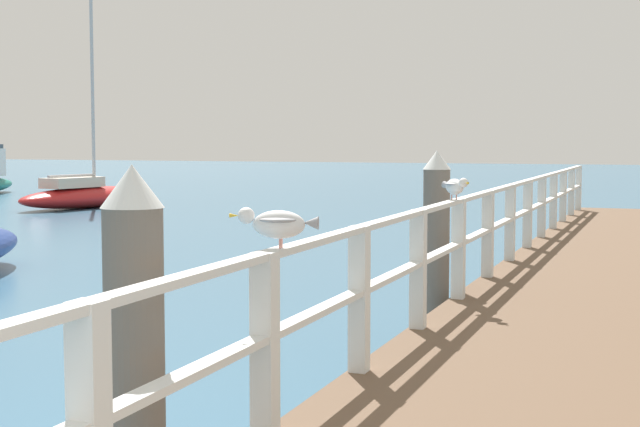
{
  "coord_description": "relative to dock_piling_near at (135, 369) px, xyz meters",
  "views": [
    {
      "loc": [
        0.43,
        -0.47,
        2.04
      ],
      "look_at": [
        -2.51,
        7.42,
        1.38
      ],
      "focal_mm": 53.12,
      "sensor_mm": 36.0,
      "label": 1
    }
  ],
  "objects": [
    {
      "name": "boat_1",
      "position": [
        -14.12,
        20.3,
        -0.58
      ],
      "size": [
        2.44,
        5.36,
        6.29
      ],
      "rotation": [
        0.0,
        0.0,
        -0.2
      ],
      "color": "red",
      "rests_on": "ground_plane"
    },
    {
      "name": "dock_piling_near",
      "position": [
        0.0,
        0.0,
        0.0
      ],
      "size": [
        0.29,
        0.29,
        1.92
      ],
      "color": "#6B6056",
      "rests_on": "ground_plane"
    },
    {
      "name": "seagull_foreground",
      "position": [
        0.37,
        0.82,
        0.63
      ],
      "size": [
        0.47,
        0.22,
        0.21
      ],
      "rotation": [
        0.0,
        0.0,
        1.8
      ],
      "color": "white",
      "rests_on": "pier_railing"
    },
    {
      "name": "seagull_background",
      "position": [
        0.39,
        5.1,
        0.63
      ],
      "size": [
        0.34,
        0.4,
        0.21
      ],
      "rotation": [
        0.0,
        0.0,
        3.84
      ],
      "color": "white",
      "rests_on": "pier_railing"
    },
    {
      "name": "dock_piling_far",
      "position": [
        0.0,
        5.97,
        0.0
      ],
      "size": [
        0.29,
        0.29,
        1.92
      ],
      "color": "#6B6056",
      "rests_on": "ground_plane"
    },
    {
      "name": "pier_deck",
      "position": [
        1.88,
        7.65,
        -0.73
      ],
      "size": [
        3.17,
        21.86,
        0.48
      ],
      "primitive_type": "cube",
      "color": "brown",
      "rests_on": "ground_plane"
    },
    {
      "name": "pier_railing",
      "position": [
        0.38,
        7.65,
        0.12
      ],
      "size": [
        0.12,
        20.38,
        0.98
      ],
      "color": "silver",
      "rests_on": "pier_deck"
    }
  ]
}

